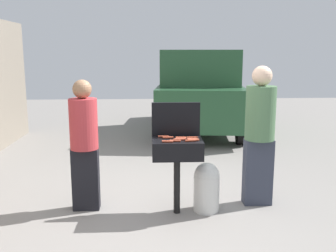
{
  "coord_description": "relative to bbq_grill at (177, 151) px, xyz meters",
  "views": [
    {
      "loc": [
        -0.23,
        -4.51,
        1.94
      ],
      "look_at": [
        0.03,
        0.44,
        1.0
      ],
      "focal_mm": 40.83,
      "sensor_mm": 36.0,
      "label": 1
    }
  ],
  "objects": [
    {
      "name": "ground_plane",
      "position": [
        -0.11,
        0.06,
        -0.79
      ],
      "size": [
        24.0,
        24.0,
        0.0
      ],
      "primitive_type": "plane",
      "color": "gray"
    },
    {
      "name": "bbq_grill",
      "position": [
        0.0,
        0.0,
        0.0
      ],
      "size": [
        0.6,
        0.44,
        0.93
      ],
      "color": "black",
      "rests_on": "ground"
    },
    {
      "name": "grill_lid_open",
      "position": [
        0.0,
        0.22,
        0.35
      ],
      "size": [
        0.6,
        0.05,
        0.42
      ],
      "primitive_type": "cube",
      "color": "black",
      "rests_on": "bbq_grill"
    },
    {
      "name": "hot_dog_0",
      "position": [
        0.05,
        0.04,
        0.16
      ],
      "size": [
        0.13,
        0.04,
        0.03
      ],
      "primitive_type": "cylinder",
      "rotation": [
        0.0,
        1.57,
        -0.1
      ],
      "color": "#AD4228",
      "rests_on": "bbq_grill"
    },
    {
      "name": "hot_dog_1",
      "position": [
        0.02,
        -0.05,
        0.16
      ],
      "size": [
        0.13,
        0.03,
        0.03
      ],
      "primitive_type": "cylinder",
      "rotation": [
        0.0,
        1.57,
        -0.01
      ],
      "color": "#B74C33",
      "rests_on": "bbq_grill"
    },
    {
      "name": "hot_dog_2",
      "position": [
        -0.03,
        -0.12,
        0.16
      ],
      "size": [
        0.13,
        0.04,
        0.03
      ],
      "primitive_type": "cylinder",
      "rotation": [
        0.0,
        1.57,
        -0.08
      ],
      "color": "#B74C33",
      "rests_on": "bbq_grill"
    },
    {
      "name": "hot_dog_3",
      "position": [
        0.18,
        -0.03,
        0.16
      ],
      "size": [
        0.13,
        0.03,
        0.03
      ],
      "primitive_type": "cylinder",
      "rotation": [
        0.0,
        1.57,
        -0.01
      ],
      "color": "#C6593D",
      "rests_on": "bbq_grill"
    },
    {
      "name": "hot_dog_4",
      "position": [
        0.15,
        -0.12,
        0.16
      ],
      "size": [
        0.13,
        0.04,
        0.03
      ],
      "primitive_type": "cylinder",
      "rotation": [
        0.0,
        1.57,
        0.1
      ],
      "color": "#AD4228",
      "rests_on": "bbq_grill"
    },
    {
      "name": "hot_dog_5",
      "position": [
        0.04,
        -0.01,
        0.16
      ],
      "size": [
        0.13,
        0.03,
        0.03
      ],
      "primitive_type": "cylinder",
      "rotation": [
        0.0,
        1.57,
        -0.03
      ],
      "color": "#C6593D",
      "rests_on": "bbq_grill"
    },
    {
      "name": "hot_dog_6",
      "position": [
        -0.16,
        0.13,
        0.16
      ],
      "size": [
        0.13,
        0.03,
        0.03
      ],
      "primitive_type": "cylinder",
      "rotation": [
        0.0,
        1.57,
        0.01
      ],
      "color": "#B74C33",
      "rests_on": "bbq_grill"
    },
    {
      "name": "hot_dog_7",
      "position": [
        -0.12,
        -0.15,
        0.16
      ],
      "size": [
        0.13,
        0.04,
        0.03
      ],
      "primitive_type": "cylinder",
      "rotation": [
        0.0,
        1.57,
        -0.08
      ],
      "color": "#B74C33",
      "rests_on": "bbq_grill"
    },
    {
      "name": "hot_dog_8",
      "position": [
        0.19,
        -0.08,
        0.16
      ],
      "size": [
        0.13,
        0.04,
        0.03
      ],
      "primitive_type": "cylinder",
      "rotation": [
        0.0,
        1.57,
        -0.11
      ],
      "color": "#C6593D",
      "rests_on": "bbq_grill"
    },
    {
      "name": "hot_dog_9",
      "position": [
        0.19,
        0.04,
        0.16
      ],
      "size": [
        0.13,
        0.03,
        0.03
      ],
      "primitive_type": "cylinder",
      "rotation": [
        0.0,
        1.57,
        0.03
      ],
      "color": "#AD4228",
      "rests_on": "bbq_grill"
    },
    {
      "name": "hot_dog_10",
      "position": [
        -0.11,
        0.06,
        0.16
      ],
      "size": [
        0.13,
        0.03,
        0.03
      ],
      "primitive_type": "cylinder",
      "rotation": [
        0.0,
        1.57,
        -0.01
      ],
      "color": "#AD4228",
      "rests_on": "bbq_grill"
    },
    {
      "name": "propane_tank",
      "position": [
        0.37,
        0.05,
        -0.46
      ],
      "size": [
        0.32,
        0.32,
        0.62
      ],
      "color": "silver",
      "rests_on": "ground"
    },
    {
      "name": "person_left",
      "position": [
        -1.13,
        0.18,
        0.1
      ],
      "size": [
        0.34,
        0.34,
        1.64
      ],
      "rotation": [
        0.0,
        0.0,
        0.24
      ],
      "color": "black",
      "rests_on": "ground"
    },
    {
      "name": "person_right",
      "position": [
        1.07,
        0.24,
        0.19
      ],
      "size": [
        0.38,
        0.38,
        1.79
      ],
      "rotation": [
        0.0,
        0.0,
        3.42
      ],
      "color": "#333847",
      "rests_on": "ground"
    },
    {
      "name": "parked_minivan",
      "position": [
        0.94,
        5.14,
        0.24
      ],
      "size": [
        2.42,
        4.58,
        2.02
      ],
      "rotation": [
        0.0,
        0.0,
        3.03
      ],
      "color": "#234C2D",
      "rests_on": "ground"
    }
  ]
}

